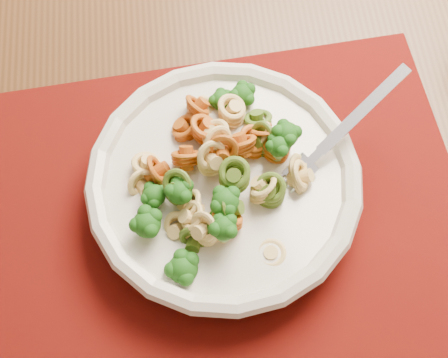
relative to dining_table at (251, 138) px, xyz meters
name	(u,v)px	position (x,y,z in m)	size (l,w,h in m)	color
dining_table	(251,138)	(0.00, 0.00, 0.00)	(1.78, 1.42, 0.75)	#502F16
placemat	(232,213)	(-0.07, -0.11, 0.09)	(0.45, 0.35, 0.00)	#651104
pasta_bowl	(224,183)	(-0.07, -0.09, 0.12)	(0.26, 0.26, 0.05)	beige
pasta_broccoli_heap	(224,176)	(-0.07, -0.09, 0.14)	(0.22, 0.22, 0.06)	#E5C471
fork	(301,170)	(-0.01, -0.11, 0.14)	(0.19, 0.02, 0.01)	silver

